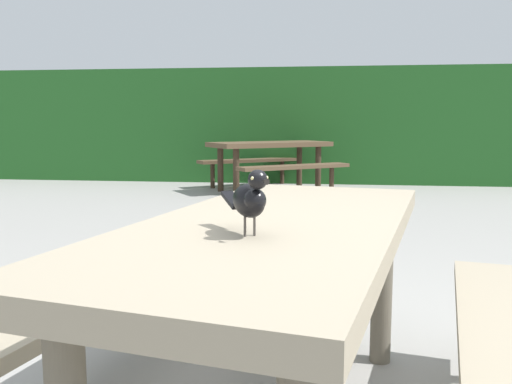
% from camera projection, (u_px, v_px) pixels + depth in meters
% --- Properties ---
extents(hedge_wall, '(28.00, 1.46, 1.94)m').
position_uv_depth(hedge_wall, '(331.00, 126.00, 9.72)').
color(hedge_wall, '#235B23').
rests_on(hedge_wall, ground).
extents(picnic_table_foreground, '(1.99, 2.01, 0.74)m').
position_uv_depth(picnic_table_foreground, '(275.00, 275.00, 1.76)').
color(picnic_table_foreground, gray).
rests_on(picnic_table_foreground, ground).
extents(bird_grackle, '(0.17, 0.26, 0.18)m').
position_uv_depth(bird_grackle, '(250.00, 199.00, 1.45)').
color(bird_grackle, black).
rests_on(bird_grackle, picnic_table_foreground).
extents(picnic_table_mid_left, '(2.37, 2.36, 0.74)m').
position_uv_depth(picnic_table_mid_left, '(270.00, 154.00, 8.22)').
color(picnic_table_mid_left, brown).
rests_on(picnic_table_mid_left, ground).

